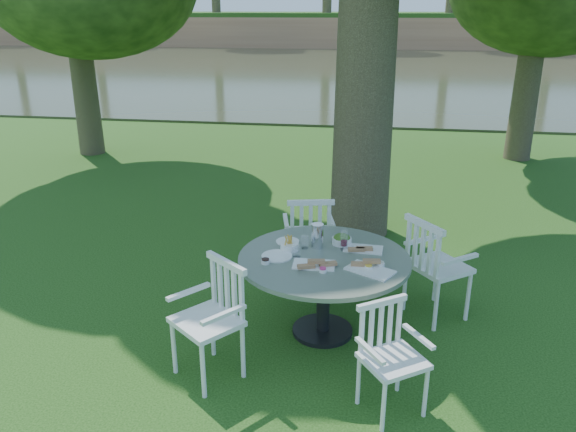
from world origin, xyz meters
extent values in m
plane|color=#13390B|center=(0.00, 0.00, 0.00)|extent=(140.00, 140.00, 0.00)
cylinder|color=black|center=(0.45, -0.57, 0.02)|extent=(0.56, 0.56, 0.04)
cylinder|color=black|center=(0.45, -0.57, 0.39)|extent=(0.12, 0.12, 0.69)
cylinder|color=#5F6C5A|center=(0.45, -0.57, 0.75)|extent=(1.53, 1.53, 0.04)
cylinder|color=white|center=(1.80, -0.13, 0.25)|extent=(0.04, 0.04, 0.50)
cylinder|color=white|center=(1.53, 0.23, 0.25)|extent=(0.04, 0.04, 0.50)
cylinder|color=white|center=(1.48, -0.37, 0.25)|extent=(0.04, 0.04, 0.50)
cylinder|color=white|center=(1.21, -0.02, 0.25)|extent=(0.04, 0.04, 0.50)
cube|color=white|center=(1.50, -0.07, 0.53)|extent=(0.69, 0.69, 0.04)
cube|color=white|center=(1.33, -0.21, 0.76)|extent=(0.35, 0.44, 0.51)
cylinder|color=white|center=(0.33, 0.80, 0.24)|extent=(0.04, 0.04, 0.48)
cylinder|color=white|center=(-0.08, 0.70, 0.24)|extent=(0.04, 0.04, 0.48)
cylinder|color=white|center=(0.42, 0.42, 0.24)|extent=(0.04, 0.04, 0.48)
cylinder|color=white|center=(0.00, 0.32, 0.24)|extent=(0.04, 0.04, 0.48)
cube|color=white|center=(0.17, 0.56, 0.50)|extent=(0.58, 0.55, 0.04)
cube|color=white|center=(0.22, 0.35, 0.73)|extent=(0.49, 0.15, 0.49)
cylinder|color=white|center=(-0.69, -1.38, 0.24)|extent=(0.04, 0.04, 0.48)
cylinder|color=white|center=(-0.36, -1.65, 0.24)|extent=(0.04, 0.04, 0.48)
cylinder|color=white|center=(-0.45, -1.08, 0.24)|extent=(0.04, 0.04, 0.48)
cylinder|color=white|center=(-0.12, -1.35, 0.24)|extent=(0.04, 0.04, 0.48)
cube|color=white|center=(-0.41, -1.36, 0.50)|extent=(0.66, 0.66, 0.04)
cube|color=white|center=(-0.27, -1.20, 0.72)|extent=(0.41, 0.34, 0.49)
cylinder|color=white|center=(1.00, -1.81, 0.21)|extent=(0.03, 0.03, 0.41)
cylinder|color=white|center=(1.31, -1.60, 0.21)|extent=(0.03, 0.03, 0.41)
cylinder|color=white|center=(0.82, -1.53, 0.21)|extent=(0.03, 0.03, 0.41)
cylinder|color=white|center=(1.12, -1.32, 0.21)|extent=(0.03, 0.03, 0.41)
cube|color=white|center=(1.06, -1.57, 0.43)|extent=(0.57, 0.56, 0.04)
cube|color=white|center=(0.96, -1.41, 0.63)|extent=(0.37, 0.27, 0.42)
cube|color=white|center=(0.38, -0.76, 0.78)|extent=(0.37, 0.23, 0.01)
cube|color=white|center=(0.86, -0.79, 0.78)|extent=(0.45, 0.39, 0.02)
cube|color=white|center=(0.79, -0.35, 0.78)|extent=(0.36, 0.22, 0.01)
cylinder|color=white|center=(0.03, -0.63, 0.78)|extent=(0.28, 0.28, 0.01)
cylinder|color=white|center=(0.07, -0.29, 0.78)|extent=(0.22, 0.22, 0.01)
cylinder|color=white|center=(0.12, -0.47, 0.80)|extent=(0.17, 0.17, 0.06)
cylinder|color=white|center=(0.58, -0.25, 0.80)|extent=(0.18, 0.18, 0.06)
cylinder|color=silver|center=(0.36, -0.37, 0.88)|extent=(0.11, 0.11, 0.23)
cylinder|color=white|center=(0.61, -0.38, 0.87)|extent=(0.07, 0.07, 0.19)
cylinder|color=white|center=(0.25, -0.40, 0.83)|extent=(0.07, 0.07, 0.12)
cylinder|color=white|center=(0.21, -0.61, 0.83)|extent=(0.07, 0.07, 0.11)
cylinder|color=white|center=(0.47, -0.88, 0.78)|extent=(0.07, 0.07, 0.03)
cylinder|color=white|center=(0.84, -0.76, 0.79)|extent=(0.07, 0.07, 0.03)
cylinder|color=white|center=(0.94, -0.69, 0.79)|extent=(0.07, 0.07, 0.03)
cylinder|color=white|center=(-0.04, -0.78, 0.79)|extent=(0.08, 0.08, 0.03)
cube|color=#2F351F|center=(0.00, 23.00, 0.00)|extent=(100.00, 28.00, 0.12)
cube|color=#A36E4C|center=(0.00, 38.50, 1.10)|extent=(100.00, 3.00, 2.20)
cube|color=#13390B|center=(0.00, 46.00, 2.35)|extent=(100.00, 18.00, 0.30)
camera|label=1|loc=(0.85, -5.11, 2.85)|focal=35.00mm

